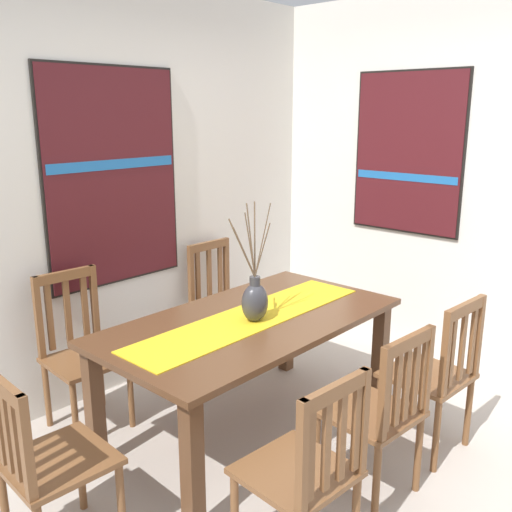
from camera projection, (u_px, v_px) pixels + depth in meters
ground_plane at (341, 492)px, 2.89m from camera, size 6.40×6.40×0.03m
wall_back at (115, 192)px, 3.76m from camera, size 6.40×0.12×2.70m
wall_side at (502, 189)px, 3.88m from camera, size 0.12×6.40×2.70m
dining_table at (251, 335)px, 3.26m from camera, size 1.77×0.94×0.73m
table_runner at (251, 317)px, 3.23m from camera, size 1.63×0.36×0.01m
centerpiece_vase at (255, 300)px, 3.15m from camera, size 0.22×0.20×0.67m
chair_0 at (222, 301)px, 4.29m from camera, size 0.43×0.43×0.91m
chair_1 at (307, 470)px, 2.28m from camera, size 0.45×0.45×0.90m
chair_2 at (436, 373)px, 3.13m from camera, size 0.45×0.45×0.91m
chair_3 at (380, 410)px, 2.73m from camera, size 0.45×0.45×0.90m
chair_4 at (81, 350)px, 3.39m from camera, size 0.45×0.45×0.95m
chair_5 at (44, 459)px, 2.35m from camera, size 0.44×0.44×0.88m
painting_on_back_wall at (113, 177)px, 3.65m from camera, size 0.99×0.05×1.40m
painting_on_side_wall at (408, 153)px, 4.23m from camera, size 0.05×0.88×1.20m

